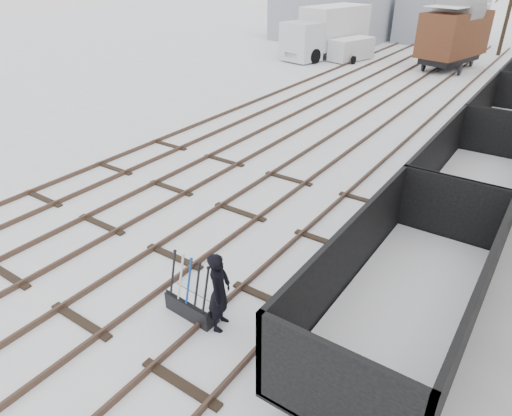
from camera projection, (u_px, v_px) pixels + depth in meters
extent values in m
plane|color=white|center=(175.00, 258.00, 12.32)|extent=(120.00, 120.00, 0.00)
cube|color=black|center=(259.00, 99.00, 25.71)|extent=(0.07, 52.00, 0.15)
cube|color=black|center=(281.00, 103.00, 25.00)|extent=(0.07, 52.00, 0.15)
cube|color=black|center=(92.00, 178.00, 16.73)|extent=(1.90, 0.20, 0.08)
cube|color=black|center=(306.00, 108.00, 24.23)|extent=(0.07, 52.00, 0.15)
cube|color=black|center=(330.00, 113.00, 23.52)|extent=(0.07, 52.00, 0.15)
cube|color=black|center=(150.00, 199.00, 15.24)|extent=(1.90, 0.20, 0.08)
cube|color=black|center=(359.00, 118.00, 22.74)|extent=(0.07, 52.00, 0.15)
cube|color=black|center=(386.00, 123.00, 22.03)|extent=(0.07, 52.00, 0.15)
cube|color=black|center=(220.00, 226.00, 13.76)|extent=(1.90, 0.20, 0.08)
cube|color=black|center=(419.00, 129.00, 21.26)|extent=(0.07, 52.00, 0.15)
cube|color=black|center=(451.00, 135.00, 20.55)|extent=(0.07, 52.00, 0.15)
cube|color=black|center=(308.00, 258.00, 12.27)|extent=(1.90, 0.20, 0.08)
cube|color=black|center=(488.00, 142.00, 19.77)|extent=(0.07, 52.00, 0.15)
cube|color=black|center=(419.00, 300.00, 10.78)|extent=(1.90, 0.20, 0.08)
cube|color=#9199A4|center=(333.00, 17.00, 43.77)|extent=(10.00, 8.00, 4.00)
cube|color=#9199A4|center=(441.00, 17.00, 42.10)|extent=(7.00, 6.00, 4.40)
cube|color=black|center=(192.00, 307.00, 10.27)|extent=(1.32, 0.49, 0.44)
cube|color=black|center=(191.00, 299.00, 10.15)|extent=(1.32, 0.37, 0.06)
cube|color=white|center=(191.00, 297.00, 10.13)|extent=(1.26, 0.33, 0.03)
cylinder|color=black|center=(174.00, 273.00, 10.18)|extent=(0.07, 0.32, 1.08)
cylinder|color=silver|center=(181.00, 277.00, 10.05)|extent=(0.07, 0.32, 1.08)
cylinder|color=#0C3D9C|center=(189.00, 281.00, 9.92)|extent=(0.07, 0.32, 1.08)
cylinder|color=black|center=(198.00, 286.00, 9.78)|extent=(0.07, 0.32, 1.08)
cylinder|color=black|center=(206.00, 290.00, 9.65)|extent=(0.07, 0.32, 1.08)
imported|color=black|center=(219.00, 292.00, 9.62)|extent=(0.64, 0.79, 1.88)
cube|color=black|center=(399.00, 320.00, 9.21)|extent=(2.07, 5.70, 0.43)
cube|color=black|center=(401.00, 312.00, 9.11)|extent=(2.59, 6.48, 0.13)
cube|color=black|center=(348.00, 256.00, 9.30)|extent=(0.11, 6.48, 1.73)
cube|color=black|center=(477.00, 302.00, 8.07)|extent=(0.11, 6.48, 1.73)
cube|color=white|center=(402.00, 308.00, 9.05)|extent=(2.33, 6.22, 0.06)
cylinder|color=black|center=(296.00, 372.00, 8.46)|extent=(0.13, 0.76, 0.76)
cylinder|color=black|center=(480.00, 299.00, 10.27)|extent=(0.13, 0.76, 0.76)
cube|color=black|center=(471.00, 199.00, 13.83)|extent=(2.07, 5.70, 0.43)
cube|color=black|center=(472.00, 192.00, 13.72)|extent=(2.59, 6.48, 0.13)
cube|color=black|center=(436.00, 157.00, 13.92)|extent=(0.11, 6.48, 1.73)
cube|color=white|center=(473.00, 189.00, 13.67)|extent=(2.33, 6.22, 0.06)
cylinder|color=black|center=(408.00, 225.00, 13.08)|extent=(0.13, 0.76, 0.76)
cube|color=black|center=(506.00, 138.00, 18.44)|extent=(2.07, 5.70, 0.43)
cube|color=black|center=(508.00, 133.00, 18.34)|extent=(2.59, 6.48, 0.13)
cube|color=black|center=(480.00, 107.00, 18.54)|extent=(0.11, 6.48, 1.73)
cube|color=white|center=(508.00, 130.00, 18.29)|extent=(2.33, 6.22, 0.06)
cylinder|color=black|center=(461.00, 155.00, 17.69)|extent=(0.13, 0.76, 0.76)
cube|color=black|center=(506.00, 77.00, 23.15)|extent=(0.11, 6.48, 1.73)
cylinder|color=black|center=(493.00, 114.00, 22.31)|extent=(0.13, 0.76, 0.76)
cube|color=black|center=(449.00, 58.00, 32.70)|extent=(3.23, 5.27, 0.45)
cube|color=#4D2617|center=(454.00, 34.00, 31.89)|extent=(3.90, 6.04, 2.90)
cube|color=white|center=(460.00, 5.00, 31.00)|extent=(3.58, 5.71, 0.04)
cylinder|color=black|center=(424.00, 65.00, 32.18)|extent=(0.13, 0.78, 0.78)
cylinder|color=black|center=(472.00, 61.00, 33.54)|extent=(0.13, 0.78, 0.78)
cube|color=black|center=(326.00, 49.00, 36.79)|extent=(3.09, 8.40, 0.33)
cube|color=silver|center=(308.00, 43.00, 34.16)|extent=(3.04, 2.71, 2.74)
cube|color=silver|center=(333.00, 27.00, 36.66)|extent=(3.91, 6.15, 3.06)
cube|color=white|center=(334.00, 6.00, 35.91)|extent=(3.83, 6.03, 0.04)
cylinder|color=black|center=(296.00, 53.00, 35.36)|extent=(0.33, 1.09, 1.09)
cylinder|color=black|center=(355.00, 46.00, 38.44)|extent=(0.33, 1.09, 1.09)
cube|color=silver|center=(351.00, 49.00, 35.26)|extent=(2.55, 4.05, 1.54)
cube|color=white|center=(352.00, 38.00, 34.88)|extent=(2.48, 3.95, 0.03)
cylinder|color=black|center=(335.00, 58.00, 35.05)|extent=(0.19, 0.60, 0.60)
cylinder|color=black|center=(366.00, 55.00, 36.01)|extent=(0.19, 0.60, 0.60)
cube|color=#2E2E33|center=(319.00, 35.00, 44.69)|extent=(1.69, 1.69, 0.75)
cylinder|color=black|center=(509.00, 9.00, 35.88)|extent=(0.30, 0.30, 7.02)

